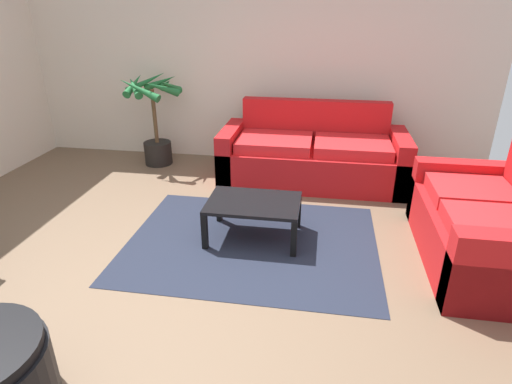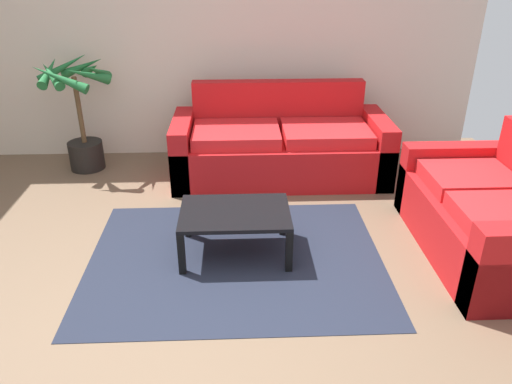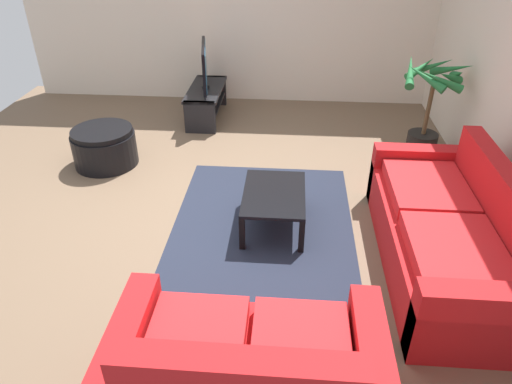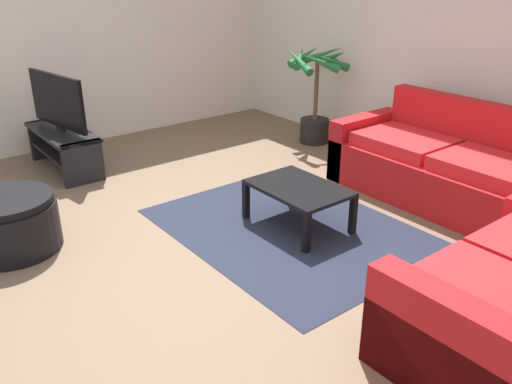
# 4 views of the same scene
# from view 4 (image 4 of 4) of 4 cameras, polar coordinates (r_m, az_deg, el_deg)

# --- Properties ---
(ground_plane) EXTENTS (6.60, 6.60, 0.00)m
(ground_plane) POSITION_cam_4_polar(r_m,az_deg,el_deg) (4.34, -7.05, -5.03)
(ground_plane) COLOR brown
(wall_back) EXTENTS (6.00, 0.06, 2.70)m
(wall_back) POSITION_cam_4_polar(r_m,az_deg,el_deg) (5.97, 18.53, 15.51)
(wall_back) COLOR beige
(wall_back) RESTS_ON ground
(wall_left) EXTENTS (0.06, 6.00, 2.70)m
(wall_left) POSITION_cam_4_polar(r_m,az_deg,el_deg) (6.63, -21.94, 15.74)
(wall_left) COLOR beige
(wall_left) RESTS_ON ground
(couch_main) EXTENTS (2.12, 0.90, 0.90)m
(couch_main) POSITION_cam_4_polar(r_m,az_deg,el_deg) (5.20, 19.90, 2.25)
(couch_main) COLOR red
(couch_main) RESTS_ON ground
(tv_stand) EXTENTS (1.10, 0.45, 0.44)m
(tv_stand) POSITION_cam_4_polar(r_m,az_deg,el_deg) (6.01, -20.01, 4.91)
(tv_stand) COLOR black
(tv_stand) RESTS_ON ground
(tv) EXTENTS (0.97, 0.21, 0.59)m
(tv) POSITION_cam_4_polar(r_m,az_deg,el_deg) (5.89, -20.61, 9.16)
(tv) COLOR black
(tv) RESTS_ON tv_stand
(coffee_table) EXTENTS (0.82, 0.57, 0.36)m
(coffee_table) POSITION_cam_4_polar(r_m,az_deg,el_deg) (4.41, 4.60, 0.04)
(coffee_table) COLOR black
(coffee_table) RESTS_ON ground
(area_rug) EXTENTS (2.20, 1.70, 0.01)m
(area_rug) POSITION_cam_4_polar(r_m,az_deg,el_deg) (4.48, 3.53, -3.88)
(area_rug) COLOR #1E2333
(area_rug) RESTS_ON ground
(potted_palm) EXTENTS (0.78, 0.79, 1.17)m
(potted_palm) POSITION_cam_4_polar(r_m,az_deg,el_deg) (6.52, 6.45, 10.36)
(potted_palm) COLOR black
(potted_palm) RESTS_ON ground
(ottoman) EXTENTS (0.72, 0.72, 0.44)m
(ottoman) POSITION_cam_4_polar(r_m,az_deg,el_deg) (4.50, -24.95, -3.11)
(ottoman) COLOR black
(ottoman) RESTS_ON ground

